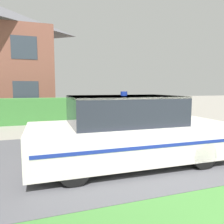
# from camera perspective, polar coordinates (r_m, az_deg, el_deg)

# --- Properties ---
(road_strip) EXTENTS (28.00, 5.14, 0.01)m
(road_strip) POSITION_cam_1_polar(r_m,az_deg,el_deg) (6.35, 5.50, -10.09)
(road_strip) COLOR #4C4C51
(road_strip) RESTS_ON ground
(garden_hedge) EXTENTS (12.31, 0.83, 1.28)m
(garden_hedge) POSITION_cam_1_polar(r_m,az_deg,el_deg) (11.83, -8.80, 0.63)
(garden_hedge) COLOR #3D7F38
(garden_hedge) RESTS_ON ground
(police_car) EXTENTS (4.60, 1.92, 1.70)m
(police_car) POSITION_cam_1_polar(r_m,az_deg,el_deg) (5.15, 4.18, -5.14)
(police_car) COLOR black
(police_car) RESTS_ON road_strip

